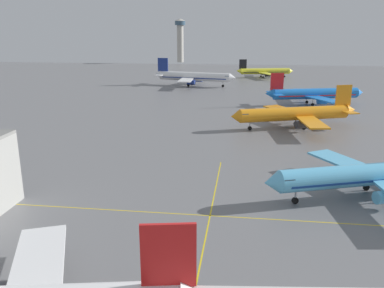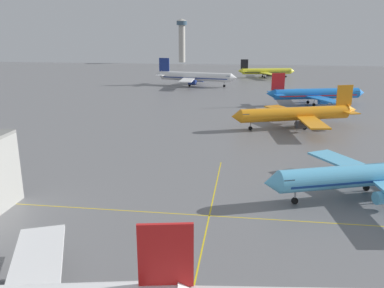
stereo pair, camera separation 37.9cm
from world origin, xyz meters
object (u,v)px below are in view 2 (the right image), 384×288
at_px(airliner_third_row, 296,114).
at_px(airliner_distant_taxiway, 266,71).
at_px(airliner_far_right_stand, 195,77).
at_px(airliner_second_row, 370,175).
at_px(airliner_far_left_stand, 315,94).
at_px(control_tower, 182,37).

height_order(airliner_third_row, airliner_distant_taxiway, airliner_third_row).
distance_m(airliner_far_right_stand, airliner_distant_taxiway, 52.38).
xyz_separation_m(airliner_far_right_stand, airliner_distant_taxiway, (34.94, 39.02, -0.90)).
bearing_deg(airliner_far_right_stand, airliner_second_row, -70.61).
height_order(airliner_far_left_stand, airliner_far_right_stand, airliner_far_right_stand).
xyz_separation_m(airliner_second_row, airliner_far_left_stand, (4.05, 84.19, 0.13)).
relative_size(airliner_far_left_stand, control_tower, 1.07).
distance_m(airliner_far_left_stand, airliner_far_right_stand, 66.11).
distance_m(airliner_second_row, control_tower, 278.75).
height_order(airliner_second_row, airliner_third_row, airliner_third_row).
bearing_deg(control_tower, airliner_far_right_stand, -78.34).
bearing_deg(control_tower, airliner_second_row, -74.57).
distance_m(airliner_second_row, airliner_distant_taxiway, 167.66).
bearing_deg(airliner_third_row, control_tower, 107.00).
height_order(airliner_third_row, airliner_far_right_stand, airliner_far_right_stand).
bearing_deg(airliner_second_row, airliner_third_row, 97.80).
xyz_separation_m(airliner_far_right_stand, control_tower, (-28.87, 139.93, 15.64)).
bearing_deg(airliner_far_left_stand, airliner_far_right_stand, 138.12).
height_order(airliner_distant_taxiway, control_tower, control_tower).
xyz_separation_m(airliner_distant_taxiway, control_tower, (-63.80, 100.91, 16.54)).
xyz_separation_m(airliner_second_row, control_tower, (-74.03, 268.25, 16.19)).
bearing_deg(airliner_distant_taxiway, control_tower, 122.30).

